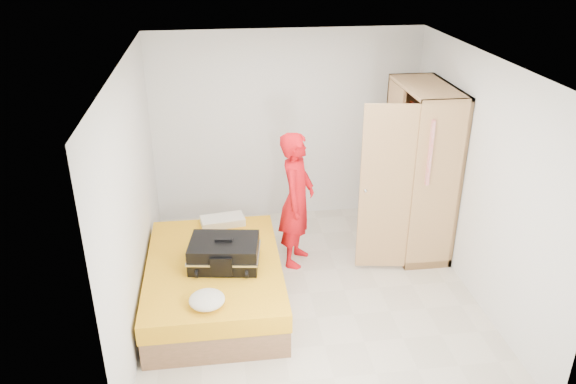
{
  "coord_description": "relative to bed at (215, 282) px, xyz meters",
  "views": [
    {
      "loc": [
        -0.93,
        -5.16,
        3.72
      ],
      "look_at": [
        -0.17,
        0.58,
        1.0
      ],
      "focal_mm": 35.0,
      "sensor_mm": 36.0,
      "label": 1
    }
  ],
  "objects": [
    {
      "name": "person",
      "position": [
        1.0,
        0.73,
        0.58
      ],
      "size": [
        0.6,
        0.71,
        1.66
      ],
      "primitive_type": "imported",
      "rotation": [
        0.0,
        0.0,
        1.18
      ],
      "color": "red",
      "rests_on": "ground"
    },
    {
      "name": "room",
      "position": [
        1.05,
        0.02,
        1.05
      ],
      "size": [
        4.0,
        4.02,
        2.6
      ],
      "color": "beige",
      "rests_on": "ground"
    },
    {
      "name": "pillow",
      "position": [
        0.12,
        0.85,
        0.3
      ],
      "size": [
        0.55,
        0.34,
        0.09
      ],
      "primitive_type": "cube",
      "rotation": [
        0.0,
        0.0,
        0.16
      ],
      "color": "silver",
      "rests_on": "bed"
    },
    {
      "name": "round_cushion",
      "position": [
        -0.07,
        -0.75,
        0.31
      ],
      "size": [
        0.34,
        0.34,
        0.13
      ],
      "primitive_type": "ellipsoid",
      "color": "silver",
      "rests_on": "bed"
    },
    {
      "name": "suitcase",
      "position": [
        0.12,
        -0.05,
        0.39
      ],
      "size": [
        0.8,
        0.64,
        0.31
      ],
      "rotation": [
        0.0,
        0.0,
        -0.15
      ],
      "color": "black",
      "rests_on": "bed"
    },
    {
      "name": "wardrobe",
      "position": [
        2.5,
        0.88,
        0.75
      ],
      "size": [
        1.17,
        1.2,
        2.1
      ],
      "color": "tan",
      "rests_on": "ground"
    },
    {
      "name": "bed",
      "position": [
        0.0,
        0.0,
        0.0
      ],
      "size": [
        1.42,
        2.02,
        0.5
      ],
      "color": "#915F42",
      "rests_on": "ground"
    }
  ]
}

